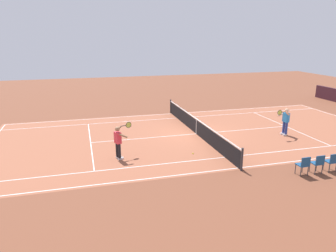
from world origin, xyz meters
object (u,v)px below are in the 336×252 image
object	(u,v)px
spectator_chair_2	(318,163)
spectator_chair_1	(332,161)
tennis_net	(196,126)
tennis_ball	(193,153)
spectator_chair_3	(304,164)
tennis_player_near	(118,141)
tennis_player_far	(285,120)

from	to	relation	value
spectator_chair_2	spectator_chair_1	bearing A→B (deg)	180.00
tennis_net	tennis_ball	size ratio (longest dim) A/B	177.27
spectator_chair_1	spectator_chair_3	world-z (taller)	same
tennis_player_near	spectator_chair_2	distance (m)	9.17
tennis_player_near	spectator_chair_2	xyz separation A→B (m)	(-8.19, 4.11, -0.41)
spectator_chair_1	tennis_player_near	bearing A→B (deg)	-24.73
tennis_player_far	spectator_chair_3	size ratio (longest dim) A/B	1.93
tennis_net	spectator_chair_3	world-z (taller)	tennis_net
spectator_chair_1	spectator_chair_3	distance (m)	1.47
tennis_net	spectator_chair_3	distance (m)	7.35
tennis_player_near	spectator_chair_1	bearing A→B (deg)	155.27
tennis_ball	spectator_chair_2	world-z (taller)	spectator_chair_2
tennis_player_far	spectator_chair_1	bearing A→B (deg)	75.93
tennis_player_near	tennis_ball	world-z (taller)	tennis_player_near
tennis_net	spectator_chair_1	world-z (taller)	tennis_net
spectator_chair_2	tennis_ball	bearing A→B (deg)	-39.97
spectator_chair_1	spectator_chair_3	size ratio (longest dim) A/B	1.00
tennis_ball	spectator_chair_3	bearing A→B (deg)	134.87
tennis_ball	tennis_net	bearing A→B (deg)	-113.23
tennis_ball	spectator_chair_3	xyz separation A→B (m)	(-3.71, 3.73, 0.49)
spectator_chair_1	spectator_chair_2	bearing A→B (deg)	0.00
spectator_chair_2	spectator_chair_3	xyz separation A→B (m)	(0.74, 0.00, 0.00)
tennis_player_near	tennis_ball	distance (m)	3.86
tennis_player_far	tennis_ball	size ratio (longest dim) A/B	25.71
tennis_player_near	tennis_ball	xyz separation A→B (m)	(-3.74, 0.38, -0.90)
tennis_player_near	tennis_player_far	size ratio (longest dim) A/B	1.00
tennis_net	tennis_player_near	world-z (taller)	tennis_player_near
tennis_player_far	tennis_player_near	bearing A→B (deg)	6.89
tennis_ball	spectator_chair_1	xyz separation A→B (m)	(-5.19, 3.73, 0.49)
tennis_net	tennis_ball	xyz separation A→B (m)	(1.39, 3.24, -0.46)
tennis_player_near	spectator_chair_3	bearing A→B (deg)	151.12
tennis_player_near	spectator_chair_1	world-z (taller)	tennis_player_near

